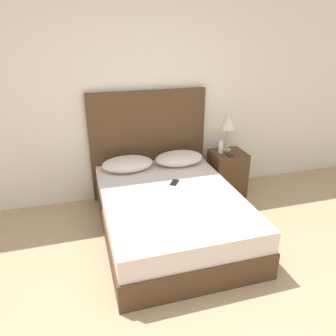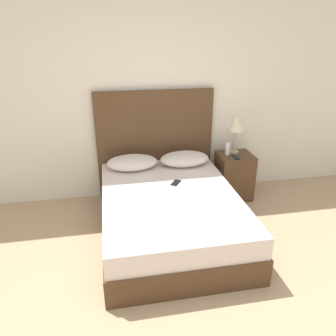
% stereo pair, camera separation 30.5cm
% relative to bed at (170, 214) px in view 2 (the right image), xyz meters
% --- Properties ---
extents(wall_back, '(10.00, 0.06, 2.70)m').
position_rel_bed_xyz_m(wall_back, '(-0.04, 1.07, 1.11)').
color(wall_back, silver).
rests_on(wall_back, ground_plane).
extents(bed, '(1.42, 1.93, 0.49)m').
position_rel_bed_xyz_m(bed, '(0.00, 0.00, 0.00)').
color(bed, '#4C331E').
rests_on(bed, ground_plane).
extents(headboard, '(1.49, 0.05, 1.39)m').
position_rel_bed_xyz_m(headboard, '(0.00, 0.99, 0.45)').
color(headboard, '#4C331E').
rests_on(headboard, ground_plane).
extents(pillow_left, '(0.61, 0.39, 0.17)m').
position_rel_bed_xyz_m(pillow_left, '(-0.33, 0.72, 0.33)').
color(pillow_left, silver).
rests_on(pillow_left, bed).
extents(pillow_right, '(0.61, 0.39, 0.17)m').
position_rel_bed_xyz_m(pillow_right, '(0.33, 0.72, 0.33)').
color(pillow_right, silver).
rests_on(pillow_right, bed).
extents(phone_on_bed, '(0.14, 0.16, 0.01)m').
position_rel_bed_xyz_m(phone_on_bed, '(0.11, 0.23, 0.25)').
color(phone_on_bed, black).
rests_on(phone_on_bed, bed).
extents(nightstand, '(0.43, 0.40, 0.60)m').
position_rel_bed_xyz_m(nightstand, '(0.99, 0.69, 0.06)').
color(nightstand, '#4C331E').
rests_on(nightstand, ground_plane).
extents(table_lamp, '(0.21, 0.21, 0.49)m').
position_rel_bed_xyz_m(table_lamp, '(0.99, 0.77, 0.73)').
color(table_lamp, tan).
rests_on(table_lamp, nightstand).
extents(phone_on_nightstand, '(0.08, 0.16, 0.01)m').
position_rel_bed_xyz_m(phone_on_nightstand, '(0.96, 0.59, 0.36)').
color(phone_on_nightstand, black).
rests_on(phone_on_nightstand, nightstand).
extents(toiletry_bottle, '(0.06, 0.06, 0.16)m').
position_rel_bed_xyz_m(toiletry_bottle, '(0.88, 0.70, 0.44)').
color(toiletry_bottle, silver).
rests_on(toiletry_bottle, nightstand).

